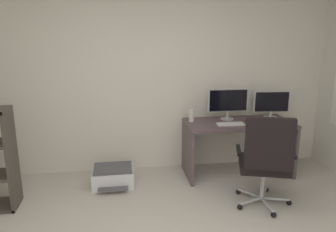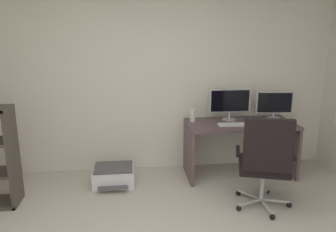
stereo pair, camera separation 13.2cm
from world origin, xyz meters
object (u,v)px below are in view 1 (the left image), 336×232
object	(u,v)px
monitor_main	(228,101)
printer	(113,176)
monitor_secondary	(271,103)
keyboard	(230,124)
desk	(238,136)
computer_mouse	(249,122)
desktop_speaker	(191,115)
office_chair	(266,159)

from	to	relation	value
monitor_main	printer	bearing A→B (deg)	-170.49
monitor_secondary	keyboard	world-z (taller)	monitor_secondary
desk	monitor_secondary	xyz separation A→B (m)	(0.51, 0.16, 0.40)
computer_mouse	printer	bearing A→B (deg)	175.59
monitor_main	monitor_secondary	xyz separation A→B (m)	(0.62, 0.00, -0.04)
computer_mouse	monitor_secondary	bearing A→B (deg)	26.49
desktop_speaker	office_chair	xyz separation A→B (m)	(0.57, -1.03, -0.24)
monitor_secondary	office_chair	distance (m)	1.27
desktop_speaker	printer	world-z (taller)	desktop_speaker
monitor_main	printer	size ratio (longest dim) A/B	1.08
desk	monitor_secondary	size ratio (longest dim) A/B	2.83
monitor_main	computer_mouse	xyz separation A→B (m)	(0.21, -0.25, -0.23)
desktop_speaker	printer	size ratio (longest dim) A/B	0.33
desktop_speaker	keyboard	bearing A→B (deg)	-26.18
monitor_main	computer_mouse	bearing A→B (deg)	-50.25
printer	desk	bearing A→B (deg)	3.37
desk	computer_mouse	xyz separation A→B (m)	(0.10, -0.09, 0.21)
printer	monitor_secondary	bearing A→B (deg)	6.82
monitor_secondary	desk	bearing A→B (deg)	-162.47
computer_mouse	desktop_speaker	world-z (taller)	desktop_speaker
computer_mouse	printer	size ratio (longest dim) A/B	0.20
computer_mouse	printer	xyz separation A→B (m)	(-1.75, -0.01, -0.63)
monitor_main	keyboard	xyz separation A→B (m)	(-0.05, -0.27, -0.24)
desk	printer	world-z (taller)	desk
monitor_secondary	office_chair	xyz separation A→B (m)	(-0.55, -1.08, -0.36)
monitor_main	desktop_speaker	bearing A→B (deg)	-174.62
computer_mouse	office_chair	size ratio (longest dim) A/B	0.10
desktop_speaker	computer_mouse	bearing A→B (deg)	-15.82
monitor_secondary	desktop_speaker	world-z (taller)	monitor_secondary
monitor_secondary	printer	bearing A→B (deg)	-173.18
computer_mouse	printer	distance (m)	1.86
monitor_main	printer	distance (m)	1.78
printer	keyboard	bearing A→B (deg)	-0.54
office_chair	keyboard	bearing A→B (deg)	98.18
desk	desktop_speaker	xyz separation A→B (m)	(-0.61, 0.11, 0.28)
desktop_speaker	office_chair	bearing A→B (deg)	-60.95
keyboard	computer_mouse	size ratio (longest dim) A/B	3.40
monitor_main	desktop_speaker	size ratio (longest dim) A/B	3.24
desk	desktop_speaker	size ratio (longest dim) A/B	8.21
monitor_secondary	computer_mouse	distance (m)	0.52
desk	office_chair	size ratio (longest dim) A/B	1.33
desk	computer_mouse	size ratio (longest dim) A/B	13.95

